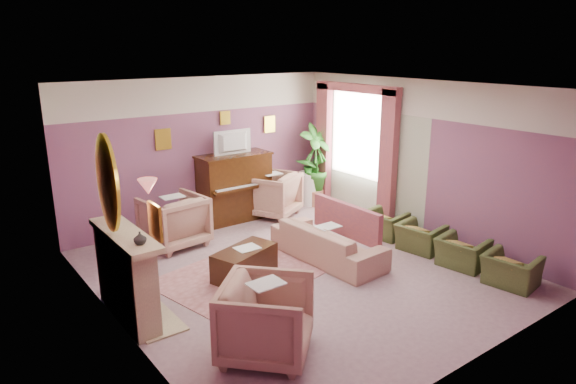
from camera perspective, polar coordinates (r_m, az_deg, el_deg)
floor at (r=8.03m, az=1.13°, el=-8.75°), size 5.50×6.00×0.01m
ceiling at (r=7.31m, az=1.25°, el=11.59°), size 5.50×6.00×0.01m
wall_back at (r=10.02m, az=-9.48°, el=4.52°), size 5.50×0.02×2.80m
wall_front at (r=5.62m, az=20.48°, el=-5.53°), size 5.50×0.02×2.80m
wall_left at (r=6.31m, az=-18.92°, el=-3.04°), size 0.02×6.00×2.80m
wall_right at (r=9.45m, az=14.46°, el=3.53°), size 0.02×6.00×2.80m
picture_rail_band at (r=9.85m, az=-9.75°, el=10.64°), size 5.50×0.01×0.65m
stripe_panel at (r=10.35m, az=8.70°, el=3.08°), size 0.01×3.00×2.15m
fireplace_surround at (r=6.84m, az=-17.54°, el=-9.08°), size 0.30×1.40×1.10m
fireplace_inset at (r=6.93m, az=-16.65°, el=-10.03°), size 0.18×0.72×0.68m
fire_ember at (r=7.02m, az=-16.22°, el=-11.28°), size 0.06×0.54×0.10m
mantel_shelf at (r=6.63m, az=-17.71°, el=-4.56°), size 0.40×1.55×0.07m
hearth at (r=7.14m, az=-15.62°, el=-12.66°), size 0.55×1.50×0.02m
mirror_frame at (r=6.39m, az=-19.40°, el=0.92°), size 0.04×0.72×1.20m
mirror_glass at (r=6.40m, az=-19.18°, el=0.95°), size 0.01×0.60×1.06m
sconce_shade at (r=5.41m, az=-15.31°, el=0.59°), size 0.20×0.20×0.16m
piano at (r=10.16m, az=-5.95°, el=0.46°), size 1.40×0.60×1.30m
piano_keyshelf at (r=9.85m, az=-4.91°, el=0.41°), size 1.30×0.12×0.06m
piano_keys at (r=9.84m, az=-4.92°, el=0.63°), size 1.20×0.08×0.02m
piano_top at (r=10.00m, az=-6.06°, el=4.10°), size 1.45×0.65×0.04m
television at (r=9.90m, az=-5.96°, el=5.69°), size 0.80×0.12×0.48m
print_back_left at (r=9.59m, az=-13.71°, el=5.71°), size 0.30×0.03×0.38m
print_back_right at (r=10.71m, az=-2.06°, el=7.53°), size 0.26×0.03×0.34m
print_back_mid at (r=10.12m, az=-7.01°, el=8.18°), size 0.22×0.03×0.26m
print_left_wall at (r=5.14m, az=-14.55°, el=-3.19°), size 0.03×0.28×0.36m
window_blind at (r=10.37m, az=7.72°, el=6.67°), size 0.03×1.40×1.80m
curtain_left at (r=9.77m, az=11.07°, el=3.54°), size 0.16×0.34×2.60m
curtain_right at (r=11.06m, az=4.00°, el=5.25°), size 0.16×0.34×2.60m
pelmet at (r=10.22m, az=7.58°, el=11.40°), size 0.16×2.20×0.16m
mantel_plant at (r=7.08m, az=-19.25°, el=-1.95°), size 0.16×0.16×0.28m
mantel_vase at (r=6.16m, az=-16.12°, el=-4.95°), size 0.16×0.16×0.16m
area_rug at (r=7.95m, az=-4.75°, el=-9.02°), size 2.81×2.27×0.01m
coffee_table at (r=7.77m, az=-4.84°, el=-7.86°), size 1.11×0.79×0.45m
table_paper at (r=7.71m, az=-4.57°, el=-6.21°), size 0.35×0.28×0.01m
sofa at (r=8.29m, az=4.45°, el=-4.93°), size 0.67×2.00×0.81m
sofa_throw at (r=8.48m, az=6.51°, el=-3.09°), size 0.10×1.52×0.56m
floral_armchair_left at (r=9.04m, az=-12.58°, el=-2.86°), size 0.95×0.95×0.99m
floral_armchair_right at (r=10.37m, az=-1.80°, el=-0.01°), size 0.95×0.95×0.99m
floral_armchair_front at (r=5.82m, az=-2.41°, el=-13.54°), size 0.95×0.95×0.99m
olive_chair_a at (r=8.12m, az=23.59°, el=-7.48°), size 0.51×0.72×0.63m
olive_chair_b at (r=8.50m, az=18.82°, el=-5.91°), size 0.51×0.72×0.63m
olive_chair_c at (r=8.95m, az=14.52°, el=-4.44°), size 0.51×0.72×0.63m
olive_chair_d at (r=9.44m, az=10.66°, el=-3.10°), size 0.51×0.72×0.63m
side_table at (r=11.18m, az=2.26°, el=0.40°), size 0.52×0.52×0.70m
side_plant_big at (r=11.05m, az=2.29°, el=2.99°), size 0.30×0.30×0.34m
side_plant_small at (r=11.06m, az=3.09°, el=2.83°), size 0.16×0.16×0.28m
palm_pot at (r=11.14m, az=3.06°, el=-0.64°), size 0.34×0.34×0.34m
palm_plant at (r=10.92m, az=3.13°, el=3.84°), size 0.76×0.76×1.44m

